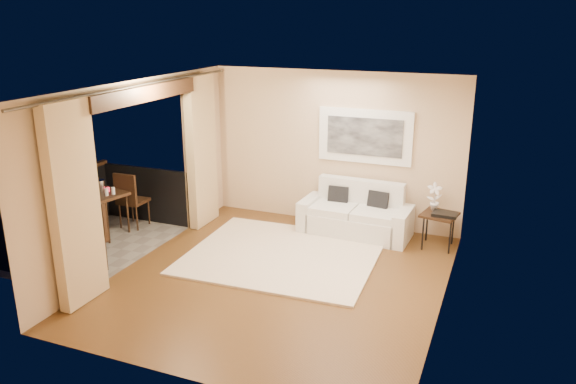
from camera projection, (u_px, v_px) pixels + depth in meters
The scene contains 18 objects.
floor at pixel (279, 278), 8.01m from camera, with size 5.00×5.00×0.00m, color brown.
room_shell at pixel (141, 93), 8.00m from camera, with size 5.00×6.40×5.00m.
balcony at pixel (92, 234), 9.13m from camera, with size 1.81×2.60×1.17m.
curtains at pixel (148, 173), 8.36m from camera, with size 0.16×4.80×2.64m.
artwork at pixel (365, 136), 9.50m from camera, with size 1.62×0.07×0.92m.
rug at pixel (282, 255), 8.73m from camera, with size 2.85×2.48×0.04m, color beige.
sofa at pixel (356, 216), 9.56m from camera, with size 1.89×0.87×0.89m.
side_table at pixel (439, 217), 8.93m from camera, with size 0.61×0.61×0.57m.
tray at pixel (445, 214), 8.82m from camera, with size 0.38×0.28×0.05m, color black.
orchid at pixel (434, 197), 9.00m from camera, with size 0.24×0.16×0.46m, color white.
bistro_table at pixel (103, 198), 9.35m from camera, with size 0.77×0.77×0.75m.
balcony_chair_far at pixel (129, 196), 9.72m from camera, with size 0.44×0.44×1.01m.
balcony_chair_near at pixel (92, 231), 8.13m from camera, with size 0.56×0.57×1.03m.
ice_bucket at pixel (100, 186), 9.39m from camera, with size 0.18×0.18×0.20m, color silver.
candle at pixel (108, 189), 9.42m from camera, with size 0.06×0.06×0.07m, color #FB1634.
vase at pixel (91, 191), 9.14m from camera, with size 0.04×0.04×0.18m, color white.
glass_a at pixel (106, 192), 9.19m from camera, with size 0.06×0.06×0.12m, color silver.
glass_b at pixel (113, 191), 9.26m from camera, with size 0.06×0.06×0.12m, color silver.
Camera 1 is at (2.83, -6.68, 3.59)m, focal length 35.00 mm.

